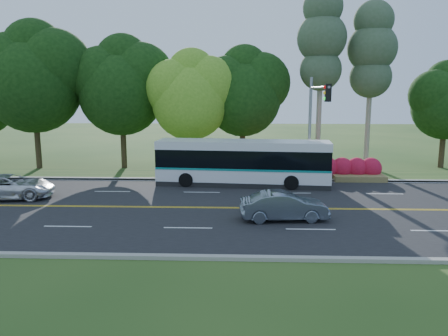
{
  "coord_description": "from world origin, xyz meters",
  "views": [
    {
      "loc": [
        1.84,
        -22.31,
        6.12
      ],
      "look_at": [
        0.92,
        2.0,
        1.79
      ],
      "focal_mm": 35.0,
      "sensor_mm": 36.0,
      "label": 1
    }
  ],
  "objects_px": {
    "traffic_signal": "(315,114)",
    "sedan": "(284,206)",
    "suv": "(9,187)",
    "transit_bus": "(243,163)"
  },
  "relations": [
    {
      "from": "traffic_signal",
      "to": "transit_bus",
      "type": "bearing_deg",
      "value": 175.87
    },
    {
      "from": "traffic_signal",
      "to": "sedan",
      "type": "distance_m",
      "value": 8.86
    },
    {
      "from": "transit_bus",
      "to": "suv",
      "type": "distance_m",
      "value": 14.03
    },
    {
      "from": "sedan",
      "to": "traffic_signal",
      "type": "bearing_deg",
      "value": -24.43
    },
    {
      "from": "traffic_signal",
      "to": "suv",
      "type": "height_order",
      "value": "traffic_signal"
    },
    {
      "from": "traffic_signal",
      "to": "suv",
      "type": "bearing_deg",
      "value": -167.73
    },
    {
      "from": "traffic_signal",
      "to": "suv",
      "type": "xyz_separation_m",
      "value": [
        -17.87,
        -3.89,
        -3.96
      ]
    },
    {
      "from": "sedan",
      "to": "suv",
      "type": "height_order",
      "value": "suv"
    },
    {
      "from": "sedan",
      "to": "suv",
      "type": "relative_size",
      "value": 0.83
    },
    {
      "from": "traffic_signal",
      "to": "transit_bus",
      "type": "distance_m",
      "value": 5.54
    }
  ]
}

